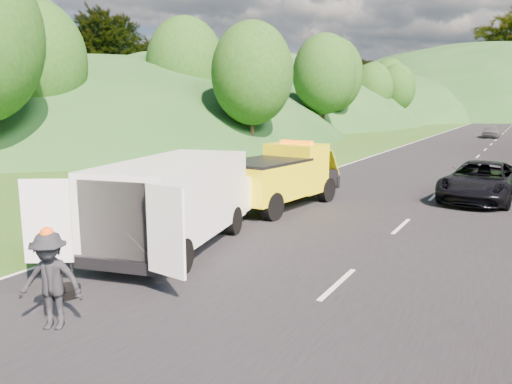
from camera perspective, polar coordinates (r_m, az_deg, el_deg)
The scene contains 12 objects.
ground at distance 14.40m, azimuth 0.74°, elevation -6.01°, with size 320.00×320.00×0.00m, color #38661E.
road_surface at distance 52.43m, azimuth 25.29°, elevation 4.94°, with size 14.00×200.00×0.02m, color black.
tree_line_left at distance 76.66m, azimuth 9.73°, elevation 7.18°, with size 14.00×140.00×14.00m, color #2B5A1A, non-canonical shape.
tow_truck at distance 19.16m, azimuth 2.91°, elevation 1.86°, with size 2.77×6.05×2.52m.
white_van at distance 13.89m, azimuth -9.03°, elevation -0.74°, with size 4.45×7.50×2.50m.
woman at distance 17.57m, azimuth -6.57°, elevation -3.06°, with size 0.63×0.46×1.72m, color white.
child at distance 16.26m, azimuth -7.60°, elevation -4.18°, with size 0.49×0.39×1.02m, color #B7C066.
worker at distance 10.04m, azimuth -22.07°, elevation -14.28°, with size 1.15×0.66×1.79m, color black.
suitcase at distance 17.54m, azimuth -13.01°, elevation -2.37°, with size 0.34×0.19×0.55m, color #595843.
spare_tire at distance 11.43m, azimuth -20.85°, elevation -11.14°, with size 0.60×0.60×0.20m, color black.
passing_suv at distance 22.64m, azimuth 24.21°, elevation -0.89°, with size 2.64×5.73×1.59m, color black.
dist_car_a at distance 61.95m, azimuth 25.28°, elevation 5.62°, with size 1.70×4.22×1.44m, color #46474A.
Camera 1 is at (6.58, -12.15, 4.06)m, focal length 35.00 mm.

